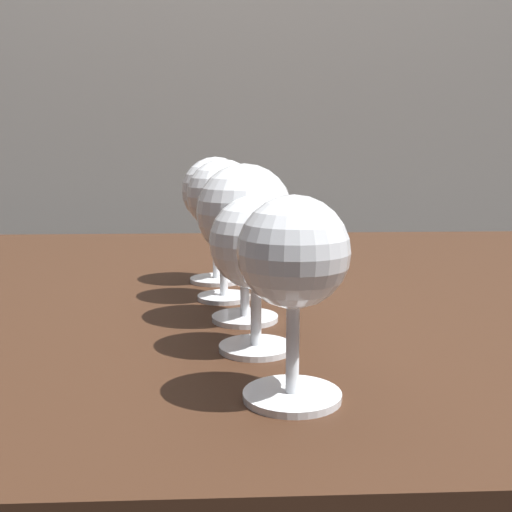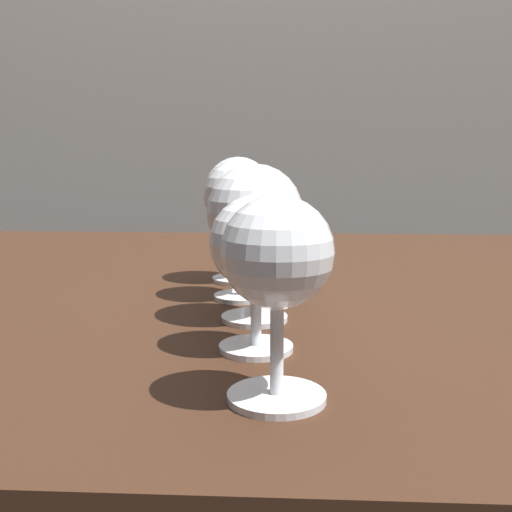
{
  "view_description": "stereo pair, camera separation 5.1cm",
  "coord_description": "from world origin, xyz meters",
  "px_view_note": "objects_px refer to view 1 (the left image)",
  "views": [
    {
      "loc": [
        -0.04,
        -0.75,
        0.88
      ],
      "look_at": [
        -0.01,
        -0.25,
        0.79
      ],
      "focal_mm": 44.21,
      "sensor_mm": 36.0,
      "label": 1
    },
    {
      "loc": [
        0.02,
        -0.75,
        0.88
      ],
      "look_at": [
        -0.01,
        -0.25,
        0.79
      ],
      "focal_mm": 44.21,
      "sensor_mm": 36.0,
      "label": 2
    }
  ],
  "objects_px": {
    "wine_glass_rose": "(223,199)",
    "wine_glass_white": "(216,194)",
    "wine_glass_pinot": "(245,216)",
    "wine_glass_cabernet": "(256,247)",
    "wine_glass_chardonnay": "(294,259)"
  },
  "relations": [
    {
      "from": "wine_glass_rose",
      "to": "wine_glass_white",
      "type": "distance_m",
      "value": 0.09
    },
    {
      "from": "wine_glass_pinot",
      "to": "wine_glass_white",
      "type": "distance_m",
      "value": 0.18
    },
    {
      "from": "wine_glass_pinot",
      "to": "wine_glass_white",
      "type": "height_order",
      "value": "wine_glass_white"
    },
    {
      "from": "wine_glass_chardonnay",
      "to": "wine_glass_rose",
      "type": "bearing_deg",
      "value": 99.32
    },
    {
      "from": "wine_glass_chardonnay",
      "to": "wine_glass_pinot",
      "type": "relative_size",
      "value": 0.91
    },
    {
      "from": "wine_glass_cabernet",
      "to": "wine_glass_white",
      "type": "xyz_separation_m",
      "value": [
        -0.04,
        0.27,
        0.02
      ]
    },
    {
      "from": "wine_glass_cabernet",
      "to": "wine_glass_chardonnay",
      "type": "bearing_deg",
      "value": -79.43
    },
    {
      "from": "wine_glass_chardonnay",
      "to": "wine_glass_cabernet",
      "type": "distance_m",
      "value": 0.11
    },
    {
      "from": "wine_glass_cabernet",
      "to": "wine_glass_pinot",
      "type": "height_order",
      "value": "wine_glass_pinot"
    },
    {
      "from": "wine_glass_chardonnay",
      "to": "wine_glass_pinot",
      "type": "xyz_separation_m",
      "value": [
        -0.03,
        0.19,
        0.01
      ]
    },
    {
      "from": "wine_glass_chardonnay",
      "to": "wine_glass_pinot",
      "type": "bearing_deg",
      "value": 97.5
    },
    {
      "from": "wine_glass_chardonnay",
      "to": "wine_glass_cabernet",
      "type": "xyz_separation_m",
      "value": [
        -0.02,
        0.1,
        -0.01
      ]
    },
    {
      "from": "wine_glass_chardonnay",
      "to": "wine_glass_rose",
      "type": "height_order",
      "value": "wine_glass_rose"
    },
    {
      "from": "wine_glass_white",
      "to": "wine_glass_cabernet",
      "type": "bearing_deg",
      "value": -82.37
    },
    {
      "from": "wine_glass_pinot",
      "to": "wine_glass_rose",
      "type": "distance_m",
      "value": 0.09
    }
  ]
}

